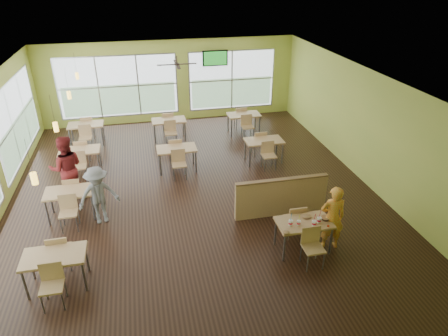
{
  "coord_description": "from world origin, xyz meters",
  "views": [
    {
      "loc": [
        -1.27,
        -9.66,
        5.81
      ],
      "look_at": [
        0.7,
        -0.7,
        1.05
      ],
      "focal_mm": 32.0,
      "sensor_mm": 36.0,
      "label": 1
    }
  ],
  "objects_px": {
    "half_wall_divider": "(281,197)",
    "food_basket": "(325,218)",
    "man_plaid": "(332,218)",
    "main_table": "(304,226)"
  },
  "relations": [
    {
      "from": "half_wall_divider",
      "to": "food_basket",
      "type": "bearing_deg",
      "value": -71.45
    },
    {
      "from": "main_table",
      "to": "food_basket",
      "type": "bearing_deg",
      "value": -1.05
    },
    {
      "from": "main_table",
      "to": "man_plaid",
      "type": "bearing_deg",
      "value": -3.18
    },
    {
      "from": "man_plaid",
      "to": "main_table",
      "type": "bearing_deg",
      "value": 3.39
    },
    {
      "from": "half_wall_divider",
      "to": "man_plaid",
      "type": "distance_m",
      "value": 1.64
    },
    {
      "from": "main_table",
      "to": "half_wall_divider",
      "type": "height_order",
      "value": "half_wall_divider"
    },
    {
      "from": "main_table",
      "to": "man_plaid",
      "type": "distance_m",
      "value": 0.66
    },
    {
      "from": "half_wall_divider",
      "to": "food_basket",
      "type": "relative_size",
      "value": 11.18
    },
    {
      "from": "main_table",
      "to": "half_wall_divider",
      "type": "bearing_deg",
      "value": 90.0
    },
    {
      "from": "man_plaid",
      "to": "food_basket",
      "type": "relative_size",
      "value": 7.31
    }
  ]
}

